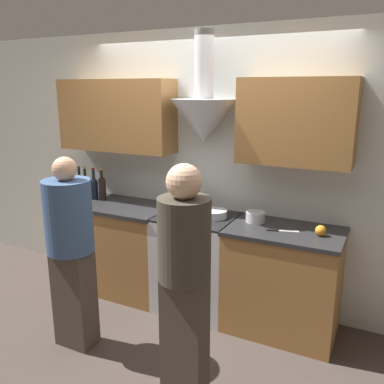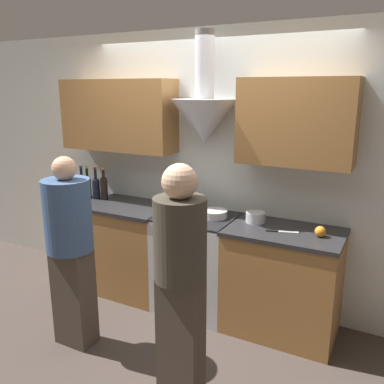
% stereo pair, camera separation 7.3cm
% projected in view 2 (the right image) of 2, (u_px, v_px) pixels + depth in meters
% --- Properties ---
extents(ground_plane, '(12.00, 12.00, 0.00)m').
position_uv_depth(ground_plane, '(179.00, 324.00, 3.66)').
color(ground_plane, '#423833').
extents(wall_back, '(8.40, 0.60, 2.60)m').
position_uv_depth(wall_back, '(205.00, 153.00, 3.84)').
color(wall_back, silver).
rests_on(wall_back, ground_plane).
extents(counter_left, '(1.26, 0.62, 0.93)m').
position_uv_depth(counter_left, '(115.00, 245.00, 4.28)').
color(counter_left, '#9E6B38').
rests_on(counter_left, ground_plane).
extents(counter_right, '(0.96, 0.62, 0.93)m').
position_uv_depth(counter_right, '(282.00, 281.00, 3.47)').
color(counter_right, '#9E6B38').
rests_on(counter_right, ground_plane).
extents(stove_range, '(0.70, 0.60, 0.93)m').
position_uv_depth(stove_range, '(197.00, 262.00, 3.84)').
color(stove_range, silver).
rests_on(stove_range, ground_plane).
extents(wine_bottle_0, '(0.07, 0.07, 0.33)m').
position_uv_depth(wine_bottle_0, '(75.00, 183.00, 4.40)').
color(wine_bottle_0, black).
rests_on(wine_bottle_0, counter_left).
extents(wine_bottle_1, '(0.07, 0.07, 0.33)m').
position_uv_depth(wine_bottle_1, '(82.00, 184.00, 4.38)').
color(wine_bottle_1, black).
rests_on(wine_bottle_1, counter_left).
extents(wine_bottle_2, '(0.07, 0.07, 0.34)m').
position_uv_depth(wine_bottle_2, '(88.00, 185.00, 4.32)').
color(wine_bottle_2, black).
rests_on(wine_bottle_2, counter_left).
extents(wine_bottle_3, '(0.08, 0.08, 0.33)m').
position_uv_depth(wine_bottle_3, '(96.00, 187.00, 4.28)').
color(wine_bottle_3, black).
rests_on(wine_bottle_3, counter_left).
extents(wine_bottle_4, '(0.08, 0.08, 0.34)m').
position_uv_depth(wine_bottle_4, '(104.00, 186.00, 4.25)').
color(wine_bottle_4, black).
rests_on(wine_bottle_4, counter_left).
extents(stock_pot, '(0.27, 0.27, 0.15)m').
position_uv_depth(stock_pot, '(181.00, 206.00, 3.76)').
color(stock_pot, silver).
rests_on(stock_pot, stove_range).
extents(mixing_bowl, '(0.23, 0.23, 0.07)m').
position_uv_depth(mixing_bowl, '(215.00, 214.00, 3.68)').
color(mixing_bowl, silver).
rests_on(mixing_bowl, stove_range).
extents(orange_fruit, '(0.09, 0.09, 0.09)m').
position_uv_depth(orange_fruit, '(320.00, 232.00, 3.20)').
color(orange_fruit, orange).
rests_on(orange_fruit, counter_right).
extents(saucepan, '(0.17, 0.17, 0.09)m').
position_uv_depth(saucepan, '(256.00, 217.00, 3.54)').
color(saucepan, silver).
rests_on(saucepan, counter_right).
extents(chefs_knife, '(0.26, 0.10, 0.01)m').
position_uv_depth(chefs_knife, '(283.00, 232.00, 3.31)').
color(chefs_knife, silver).
rests_on(chefs_knife, counter_right).
extents(person_foreground_left, '(0.37, 0.37, 1.57)m').
position_uv_depth(person_foreground_left, '(70.00, 246.00, 3.21)').
color(person_foreground_left, '#473D33').
rests_on(person_foreground_left, ground_plane).
extents(person_foreground_right, '(0.32, 0.32, 1.65)m').
position_uv_depth(person_foreground_right, '(180.00, 280.00, 2.50)').
color(person_foreground_right, '#473D33').
rests_on(person_foreground_right, ground_plane).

